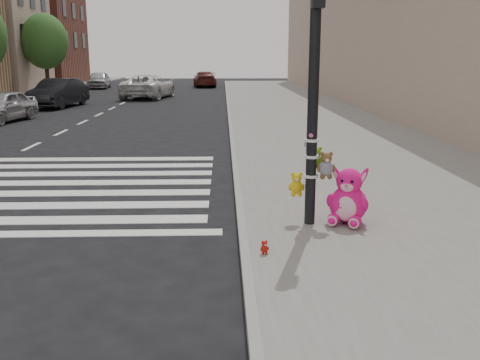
{
  "coord_description": "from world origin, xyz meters",
  "views": [
    {
      "loc": [
        1.27,
        -6.08,
        2.67
      ],
      "look_at": [
        1.53,
        2.16,
        0.75
      ],
      "focal_mm": 40.0,
      "sensor_mm": 36.0,
      "label": 1
    }
  ],
  "objects_px": {
    "pink_bunny": "(348,200)",
    "car_dark_far": "(58,93)",
    "car_silver_far": "(1,106)",
    "car_white_near": "(148,86)",
    "red_teddy": "(264,247)",
    "signal_pole": "(313,117)"
  },
  "relations": [
    {
      "from": "car_dark_far",
      "to": "car_white_near",
      "type": "relative_size",
      "value": 0.85
    },
    {
      "from": "signal_pole",
      "to": "car_dark_far",
      "type": "distance_m",
      "value": 23.23
    },
    {
      "from": "signal_pole",
      "to": "pink_bunny",
      "type": "relative_size",
      "value": 4.37
    },
    {
      "from": "signal_pole",
      "to": "car_white_near",
      "type": "bearing_deg",
      "value": 102.78
    },
    {
      "from": "signal_pole",
      "to": "car_silver_far",
      "type": "relative_size",
      "value": 1.05
    },
    {
      "from": "pink_bunny",
      "to": "red_teddy",
      "type": "bearing_deg",
      "value": -112.35
    },
    {
      "from": "pink_bunny",
      "to": "car_dark_far",
      "type": "xyz_separation_m",
      "value": [
        -10.61,
        20.95,
        0.24
      ]
    },
    {
      "from": "pink_bunny",
      "to": "signal_pole",
      "type": "bearing_deg",
      "value": -157.58
    },
    {
      "from": "car_dark_far",
      "to": "signal_pole",
      "type": "bearing_deg",
      "value": -55.83
    },
    {
      "from": "signal_pole",
      "to": "pink_bunny",
      "type": "xyz_separation_m",
      "value": [
        0.57,
        -0.02,
        -1.27
      ]
    },
    {
      "from": "signal_pole",
      "to": "red_teddy",
      "type": "xyz_separation_m",
      "value": [
        -0.82,
        -1.31,
        -1.55
      ]
    },
    {
      "from": "signal_pole",
      "to": "pink_bunny",
      "type": "height_order",
      "value": "signal_pole"
    },
    {
      "from": "red_teddy",
      "to": "car_white_near",
      "type": "bearing_deg",
      "value": 81.73
    },
    {
      "from": "red_teddy",
      "to": "car_white_near",
      "type": "relative_size",
      "value": 0.03
    },
    {
      "from": "pink_bunny",
      "to": "red_teddy",
      "type": "distance_m",
      "value": 1.92
    },
    {
      "from": "red_teddy",
      "to": "car_silver_far",
      "type": "bearing_deg",
      "value": 102.57
    },
    {
      "from": "signal_pole",
      "to": "pink_bunny",
      "type": "bearing_deg",
      "value": -2.33
    },
    {
      "from": "red_teddy",
      "to": "car_silver_far",
      "type": "relative_size",
      "value": 0.05
    },
    {
      "from": "car_silver_far",
      "to": "car_dark_far",
      "type": "relative_size",
      "value": 0.84
    },
    {
      "from": "car_dark_far",
      "to": "red_teddy",
      "type": "bearing_deg",
      "value": -58.94
    },
    {
      "from": "signal_pole",
      "to": "car_dark_far",
      "type": "bearing_deg",
      "value": 115.62
    },
    {
      "from": "car_silver_far",
      "to": "car_white_near",
      "type": "relative_size",
      "value": 0.71
    }
  ]
}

